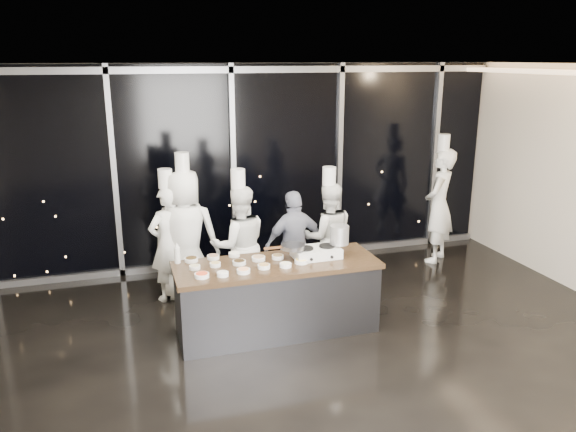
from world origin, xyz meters
name	(u,v)px	position (x,y,z in m)	size (l,w,h in m)	color
ground	(300,367)	(0.00, 0.00, 0.00)	(9.00, 9.00, 0.00)	black
room_shell	(318,165)	(0.18, 0.00, 2.25)	(9.02, 7.02, 3.21)	beige
window_wall	(233,168)	(0.00, 3.43, 1.60)	(8.90, 0.11, 3.20)	black
demo_counter	(277,297)	(0.00, 0.90, 0.45)	(2.46, 0.86, 0.90)	#36363B
stove	(316,252)	(0.52, 0.95, 0.96)	(0.58, 0.38, 0.14)	silver
frying_pan	(292,247)	(0.21, 0.95, 1.06)	(0.51, 0.30, 0.05)	slate
stock_pot	(339,235)	(0.83, 0.96, 1.16)	(0.23, 0.23, 0.23)	silver
prep_bowls	(240,263)	(-0.44, 0.94, 0.93)	(1.42, 0.74, 0.05)	white
squeeze_bottle	(177,253)	(-1.14, 1.24, 1.02)	(0.07, 0.07, 0.26)	silver
chef_far_left	(169,242)	(-1.15, 2.27, 0.83)	(0.70, 0.59, 1.85)	white
chef_left	(186,235)	(-0.92, 2.25, 0.93)	(1.03, 0.83, 2.07)	white
chef_center	(240,245)	(-0.24, 1.90, 0.83)	(0.81, 0.63, 1.87)	white
guest	(295,245)	(0.53, 1.85, 0.77)	(0.94, 0.49, 1.53)	#161D3D
chef_right	(328,236)	(1.07, 1.97, 0.80)	(0.84, 0.69, 1.81)	white
chef_side	(439,205)	(3.23, 2.56, 0.96)	(0.81, 0.80, 2.11)	white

